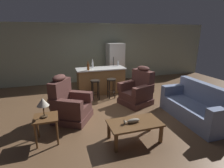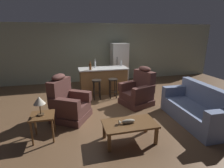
{
  "view_description": "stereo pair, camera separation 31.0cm",
  "coord_description": "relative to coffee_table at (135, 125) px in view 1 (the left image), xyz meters",
  "views": [
    {
      "loc": [
        -1.52,
        -4.79,
        2.21
      ],
      "look_at": [
        -0.03,
        -0.1,
        0.75
      ],
      "focal_mm": 28.0,
      "sensor_mm": 36.0,
      "label": 1
    },
    {
      "loc": [
        -1.22,
        -4.88,
        2.21
      ],
      "look_at": [
        -0.03,
        -0.1,
        0.75
      ],
      "focal_mm": 28.0,
      "sensor_mm": 36.0,
      "label": 2
    }
  ],
  "objects": [
    {
      "name": "kitchen_island",
      "position": [
        0.09,
        3.2,
        0.11
      ],
      "size": [
        1.8,
        0.7,
        0.95
      ],
      "color": "olive",
      "rests_on": "ground_plane"
    },
    {
      "name": "table_lamp",
      "position": [
        -1.77,
        0.52,
        0.5
      ],
      "size": [
        0.24,
        0.24,
        0.41
      ],
      "color": "#4C3823",
      "rests_on": "end_table"
    },
    {
      "name": "back_wall",
      "position": [
        0.09,
        4.97,
        0.94
      ],
      "size": [
        12.0,
        0.05,
        2.6
      ],
      "color": "#9EA88E",
      "rests_on": "ground_plane"
    },
    {
      "name": "bottle_tall_green",
      "position": [
        -0.18,
        3.36,
        0.71
      ],
      "size": [
        0.06,
        0.06,
        0.32
      ],
      "color": "silver",
      "rests_on": "kitchen_island"
    },
    {
      "name": "recliner_near_island",
      "position": [
        0.94,
        1.83,
        0.06
      ],
      "size": [
        1.08,
        1.08,
        1.2
      ],
      "rotation": [
        0.0,
        0.0,
        3.49
      ],
      "color": "brown",
      "rests_on": "ground_plane"
    },
    {
      "name": "fish_figurine",
      "position": [
        -0.07,
        -0.01,
        0.1
      ],
      "size": [
        0.34,
        0.1,
        0.1
      ],
      "color": "#4C3823",
      "rests_on": "coffee_table"
    },
    {
      "name": "bar_stool_right",
      "position": [
        0.3,
        2.57,
        0.11
      ],
      "size": [
        0.32,
        0.32,
        0.68
      ],
      "color": "black",
      "rests_on": "ground_plane"
    },
    {
      "name": "bottle_wine_dark",
      "position": [
        -0.42,
        2.96,
        0.7
      ],
      "size": [
        0.09,
        0.09,
        0.3
      ],
      "color": "brown",
      "rests_on": "kitchen_island"
    },
    {
      "name": "coffee_table",
      "position": [
        0.0,
        0.0,
        0.0
      ],
      "size": [
        1.1,
        0.6,
        0.42
      ],
      "color": "brown",
      "rests_on": "ground_plane"
    },
    {
      "name": "recliner_near_lamp",
      "position": [
        -1.22,
        1.36,
        0.06
      ],
      "size": [
        1.15,
        1.15,
        1.2
      ],
      "rotation": [
        0.0,
        0.0,
        -0.54
      ],
      "color": "brown",
      "rests_on": "ground_plane"
    },
    {
      "name": "end_table",
      "position": [
        -1.75,
        0.52,
        0.1
      ],
      "size": [
        0.48,
        0.48,
        0.56
      ],
      "color": "brown",
      "rests_on": "ground_plane"
    },
    {
      "name": "couch",
      "position": [
        1.94,
        0.38,
        -0.02
      ],
      "size": [
        0.88,
        1.92,
        0.94
      ],
      "rotation": [
        0.0,
        0.0,
        3.12
      ],
      "color": "#707FA3",
      "rests_on": "ground_plane"
    },
    {
      "name": "ground_plane",
      "position": [
        0.09,
        1.85,
        -0.36
      ],
      "size": [
        12.0,
        12.0,
        0.0
      ],
      "color": "brown"
    },
    {
      "name": "refrigerator",
      "position": [
        1.05,
        4.4,
        0.52
      ],
      "size": [
        0.7,
        0.69,
        1.76
      ],
      "color": "white",
      "rests_on": "ground_plane"
    },
    {
      "name": "bar_stool_left",
      "position": [
        -0.27,
        2.57,
        0.11
      ],
      "size": [
        0.32,
        0.32,
        0.68
      ],
      "color": "black",
      "rests_on": "ground_plane"
    },
    {
      "name": "bottle_short_amber",
      "position": [
        0.86,
        3.47,
        0.68
      ],
      "size": [
        0.06,
        0.06,
        0.24
      ],
      "color": "silver",
      "rests_on": "kitchen_island"
    }
  ]
}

